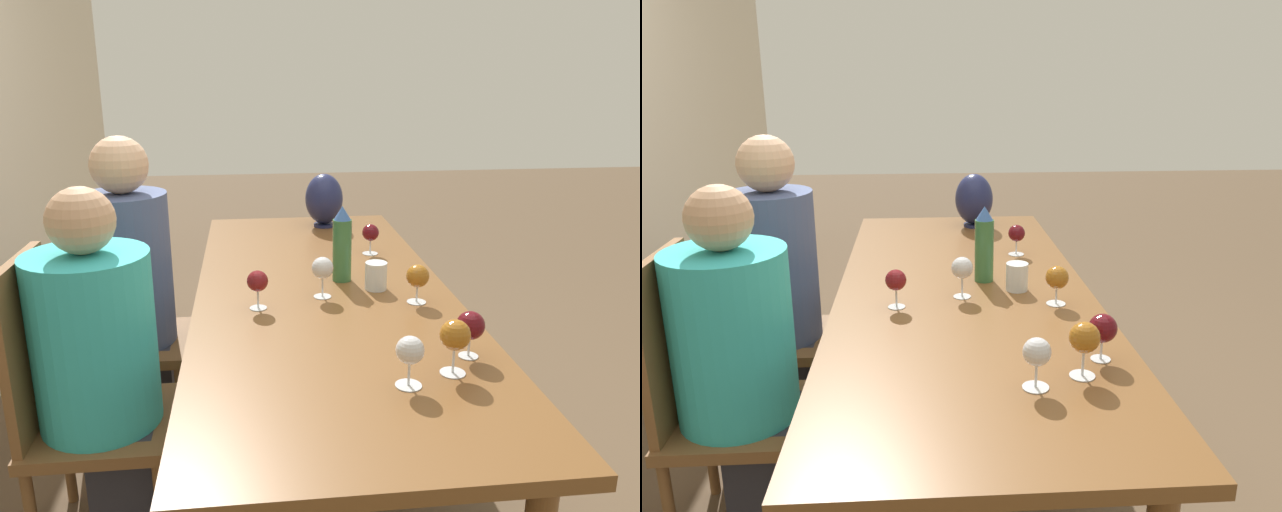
% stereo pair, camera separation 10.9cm
% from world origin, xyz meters
% --- Properties ---
extents(ground_plane, '(14.00, 14.00, 0.00)m').
position_xyz_m(ground_plane, '(0.00, 0.00, 0.00)').
color(ground_plane, brown).
extents(dining_table, '(2.31, 0.93, 0.74)m').
position_xyz_m(dining_table, '(0.00, 0.00, 0.67)').
color(dining_table, brown).
rests_on(dining_table, ground_plane).
extents(water_bottle, '(0.07, 0.07, 0.29)m').
position_xyz_m(water_bottle, '(0.10, -0.08, 0.88)').
color(water_bottle, '#336638').
rests_on(water_bottle, dining_table).
extents(water_tumbler, '(0.08, 0.08, 0.10)m').
position_xyz_m(water_tumbler, '(-0.01, -0.20, 0.79)').
color(water_tumbler, silver).
rests_on(water_tumbler, dining_table).
extents(vase, '(0.19, 0.19, 0.27)m').
position_xyz_m(vase, '(0.95, -0.12, 0.88)').
color(vase, '#1E234C').
rests_on(vase, dining_table).
extents(wine_glass_0, '(0.08, 0.08, 0.15)m').
position_xyz_m(wine_glass_0, '(-0.69, -0.27, 0.85)').
color(wine_glass_0, silver).
rests_on(wine_glass_0, dining_table).
extents(wine_glass_1, '(0.08, 0.08, 0.14)m').
position_xyz_m(wine_glass_1, '(-0.60, -0.35, 0.83)').
color(wine_glass_1, silver).
rests_on(wine_glass_1, dining_table).
extents(wine_glass_2, '(0.08, 0.08, 0.14)m').
position_xyz_m(wine_glass_2, '(-0.16, -0.31, 0.83)').
color(wine_glass_2, silver).
rests_on(wine_glass_2, dining_table).
extents(wine_glass_3, '(0.08, 0.08, 0.15)m').
position_xyz_m(wine_glass_3, '(-0.07, 0.01, 0.84)').
color(wine_glass_3, silver).
rests_on(wine_glass_3, dining_table).
extents(wine_glass_4, '(0.07, 0.07, 0.14)m').
position_xyz_m(wine_glass_4, '(-0.16, 0.24, 0.83)').
color(wine_glass_4, silver).
rests_on(wine_glass_4, dining_table).
extents(wine_glass_5, '(0.07, 0.07, 0.14)m').
position_xyz_m(wine_glass_5, '(-0.74, -0.13, 0.83)').
color(wine_glass_5, silver).
rests_on(wine_glass_5, dining_table).
extents(wine_glass_6, '(0.07, 0.07, 0.13)m').
position_xyz_m(wine_glass_6, '(0.43, -0.26, 0.83)').
color(wine_glass_6, silver).
rests_on(wine_glass_6, dining_table).
extents(chair_near, '(0.44, 0.44, 0.99)m').
position_xyz_m(chair_near, '(-0.32, 0.83, 0.51)').
color(chair_near, brown).
rests_on(chair_near, ground_plane).
extents(chair_far, '(0.44, 0.44, 0.99)m').
position_xyz_m(chair_far, '(0.29, 0.83, 0.51)').
color(chair_far, brown).
rests_on(chair_far, ground_plane).
extents(person_near, '(0.38, 0.38, 1.20)m').
position_xyz_m(person_near, '(-0.32, 0.74, 0.63)').
color(person_near, '#2D2D38').
rests_on(person_near, ground_plane).
extents(person_far, '(0.34, 0.34, 1.28)m').
position_xyz_m(person_far, '(0.29, 0.74, 0.69)').
color(person_far, '#2D2D38').
rests_on(person_far, ground_plane).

